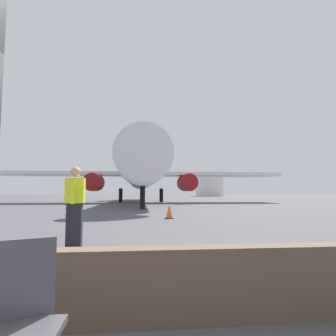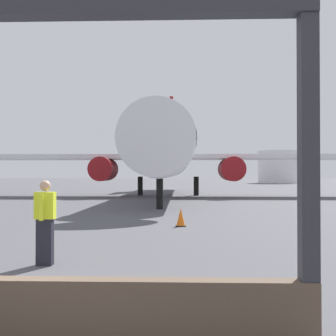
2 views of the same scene
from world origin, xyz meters
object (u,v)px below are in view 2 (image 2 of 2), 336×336
Objects in this scene: fuel_storage_tank at (279,167)px; airplane at (168,154)px; traffic_cone at (181,218)px; ground_crew_worker at (45,221)px.

airplane is at bearing -112.67° from fuel_storage_tank.
airplane reaches higher than traffic_cone.
airplane is at bearing 86.35° from ground_crew_worker.
airplane reaches higher than fuel_storage_tank.
ground_crew_worker is at bearing -113.41° from traffic_cone.
traffic_cone is 70.08m from fuel_storage_tank.
traffic_cone is 0.08× the size of fuel_storage_tank.
traffic_cone is at bearing -105.72° from fuel_storage_tank.
ground_crew_worker is at bearing -93.65° from airplane.
fuel_storage_tank is at bearing 67.33° from airplane.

